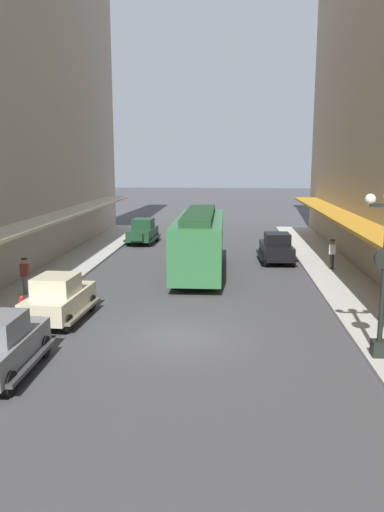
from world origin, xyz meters
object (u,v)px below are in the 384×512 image
object	(u,v)px
fire_hydrant	(22,306)
pedestrian_0	(25,276)
parked_car_0	(59,297)
parked_car_3	(143,231)
pedestrian_2	(332,254)
parked_car_1	(277,247)
streetcar	(199,240)

from	to	relation	value
fire_hydrant	pedestrian_0	bearing A→B (deg)	109.92
parked_car_0	parked_car_3	bearing A→B (deg)	89.87
pedestrian_0	pedestrian_2	xyz separation A→B (m)	(14.95, 6.62, 0.00)
parked_car_0	pedestrian_0	size ratio (longest dim) A/B	2.59
parked_car_1	streetcar	xyz separation A→B (m)	(-4.51, -3.64, 0.96)
parked_car_3	pedestrian_2	world-z (taller)	parked_car_3
fire_hydrant	pedestrian_2	world-z (taller)	pedestrian_2
pedestrian_0	fire_hydrant	bearing A→B (deg)	-70.08
parked_car_0	fire_hydrant	size ratio (longest dim) A/B	5.27
parked_car_1	pedestrian_2	xyz separation A→B (m)	(2.86, -2.45, 0.07)
parked_car_0	pedestrian_2	xyz separation A→B (m)	(12.30, 9.81, 0.07)
fire_hydrant	parked_car_0	bearing A→B (deg)	-1.26
parked_car_1	fire_hydrant	xyz separation A→B (m)	(-10.95, -12.23, -0.38)
parked_car_3	pedestrian_2	size ratio (longest dim) A/B	2.58
streetcar	pedestrian_0	world-z (taller)	streetcar
parked_car_1	parked_car_3	distance (m)	11.50
parked_car_1	pedestrian_0	size ratio (longest dim) A/B	2.58
parked_car_0	pedestrian_2	size ratio (longest dim) A/B	2.59
fire_hydrant	pedestrian_0	size ratio (longest dim) A/B	0.49
parked_car_3	streetcar	world-z (taller)	streetcar
pedestrian_2	pedestrian_0	bearing A→B (deg)	-156.13
parked_car_1	pedestrian_2	bearing A→B (deg)	-40.60
fire_hydrant	pedestrian_2	bearing A→B (deg)	35.30
parked_car_0	pedestrian_0	bearing A→B (deg)	129.73
parked_car_3	pedestrian_0	xyz separation A→B (m)	(-2.70, -15.70, 0.07)
parked_car_0	streetcar	size ratio (longest dim) A/B	0.45
streetcar	pedestrian_2	xyz separation A→B (m)	(7.37, 1.19, -0.89)
fire_hydrant	parked_car_1	bearing A→B (deg)	48.16
streetcar	pedestrian_0	distance (m)	9.36
parked_car_3	pedestrian_0	world-z (taller)	parked_car_3
pedestrian_0	pedestrian_2	size ratio (longest dim) A/B	1.00
parked_car_1	streetcar	world-z (taller)	streetcar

